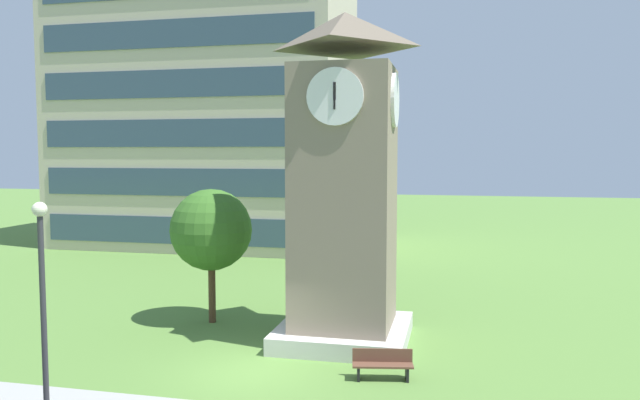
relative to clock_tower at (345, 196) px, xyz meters
name	(u,v)px	position (x,y,z in m)	size (l,w,h in m)	color
ground_plane	(252,371)	(-2.22, -3.65, -5.22)	(160.00, 160.00, 0.00)	#567F38
office_building	(207,92)	(-14.20, 21.30, 5.98)	(20.48, 11.12, 22.40)	beige
clock_tower	(345,196)	(0.00, 0.00, 0.00)	(4.57, 4.57, 11.58)	gray
park_bench	(383,364)	(1.79, -3.40, -4.76)	(1.86, 0.80, 0.88)	brown
street_lamp	(42,287)	(-5.95, -8.31, -1.74)	(0.36, 0.36, 5.57)	#333338
tree_near_tower	(211,230)	(-5.56, 1.22, -1.52)	(3.22, 3.22, 5.32)	#513823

